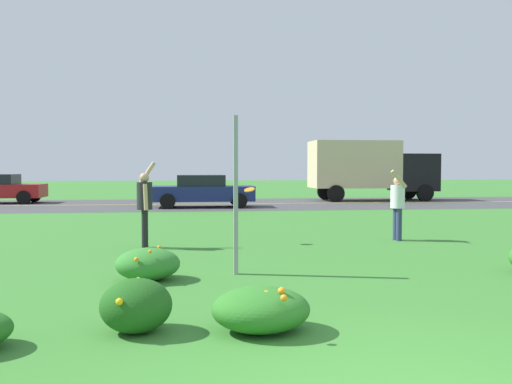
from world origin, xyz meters
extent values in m
plane|color=#387A2D|center=(0.00, 11.30, 0.00)|extent=(120.00, 120.00, 0.00)
cube|color=#424244|center=(0.00, 22.60, 0.00)|extent=(120.00, 8.77, 0.01)
cube|color=yellow|center=(0.00, 22.60, 0.01)|extent=(120.00, 0.16, 0.00)
ellipsoid|color=#337F2D|center=(-2.28, 4.93, 0.26)|extent=(1.01, 0.89, 0.51)
sphere|color=orange|center=(-2.31, 5.21, 0.28)|extent=(0.07, 0.07, 0.07)
sphere|color=orange|center=(-2.53, 5.28, 0.28)|extent=(0.06, 0.06, 0.06)
sphere|color=orange|center=(-2.42, 4.52, 0.40)|extent=(0.07, 0.07, 0.07)
sphere|color=orange|center=(-2.12, 5.13, 0.49)|extent=(0.07, 0.07, 0.07)
sphere|color=orange|center=(-2.10, 4.98, 0.33)|extent=(0.08, 0.08, 0.08)
sphere|color=orange|center=(-2.22, 4.59, 0.51)|extent=(0.05, 0.05, 0.05)
ellipsoid|color=#1E5619|center=(-2.20, 2.20, 0.29)|extent=(0.77, 0.74, 0.58)
sphere|color=yellow|center=(-2.33, 1.87, 0.42)|extent=(0.08, 0.08, 0.08)
sphere|color=yellow|center=(-2.05, 2.31, 0.44)|extent=(0.08, 0.08, 0.08)
sphere|color=yellow|center=(-2.19, 2.36, 0.54)|extent=(0.06, 0.06, 0.06)
sphere|color=yellow|center=(-2.23, 2.31, 0.39)|extent=(0.08, 0.08, 0.08)
sphere|color=yellow|center=(-2.43, 2.09, 0.44)|extent=(0.08, 0.08, 0.08)
sphere|color=yellow|center=(-2.42, 2.44, 0.39)|extent=(0.07, 0.07, 0.07)
sphere|color=yellow|center=(-1.89, 2.18, 0.36)|extent=(0.05, 0.05, 0.05)
ellipsoid|color=#2D7526|center=(-0.86, 2.07, 0.24)|extent=(1.07, 0.92, 0.48)
sphere|color=orange|center=(-0.68, 1.66, 0.46)|extent=(0.07, 0.07, 0.07)
sphere|color=orange|center=(-0.83, 1.94, 0.43)|extent=(0.09, 0.09, 0.09)
sphere|color=orange|center=(-0.67, 1.90, 0.48)|extent=(0.08, 0.08, 0.08)
sphere|color=orange|center=(-1.01, 2.10, 0.45)|extent=(0.06, 0.06, 0.06)
sphere|color=orange|center=(-0.95, 2.46, 0.35)|extent=(0.07, 0.07, 0.07)
cube|color=#93969B|center=(-0.86, 5.25, 1.32)|extent=(0.07, 0.10, 2.64)
cylinder|color=#232328|center=(-2.61, 8.43, 1.15)|extent=(0.34, 0.34, 0.60)
sphere|color=tan|center=(-2.61, 8.43, 1.56)|extent=(0.21, 0.21, 0.21)
cylinder|color=black|center=(-2.62, 8.51, 0.43)|extent=(0.14, 0.14, 0.85)
cylinder|color=black|center=(-2.60, 8.34, 0.43)|extent=(0.14, 0.14, 0.85)
cylinder|color=tan|center=(-2.56, 8.63, 1.65)|extent=(0.39, 0.12, 0.52)
cylinder|color=tan|center=(-2.57, 8.23, 1.14)|extent=(0.12, 0.10, 0.57)
cylinder|color=silver|center=(3.41, 8.94, 1.07)|extent=(0.34, 0.34, 0.56)
sphere|color=tan|center=(3.41, 8.94, 1.45)|extent=(0.21, 0.21, 0.21)
cylinder|color=navy|center=(3.41, 8.85, 0.40)|extent=(0.14, 0.14, 0.79)
cylinder|color=navy|center=(3.40, 9.02, 0.40)|extent=(0.14, 0.14, 0.79)
cylinder|color=tan|center=(3.35, 8.73, 1.50)|extent=(0.43, 0.13, 0.45)
cylinder|color=tan|center=(3.37, 9.13, 1.05)|extent=(0.12, 0.10, 0.53)
cylinder|color=orange|center=(-0.24, 8.84, 1.26)|extent=(0.26, 0.24, 0.14)
torus|color=orange|center=(-0.24, 8.84, 1.26)|extent=(0.26, 0.24, 0.14)
cylinder|color=black|center=(-9.63, 25.47, 0.33)|extent=(0.66, 0.22, 0.66)
cylinder|color=black|center=(-9.63, 23.69, 0.33)|extent=(0.66, 0.22, 0.66)
cube|color=navy|center=(-1.01, 20.63, 0.62)|extent=(4.50, 1.82, 0.66)
cube|color=black|center=(-1.11, 20.63, 1.19)|extent=(2.10, 1.64, 0.52)
cylinder|color=black|center=(0.54, 21.52, 0.33)|extent=(0.66, 0.22, 0.66)
cylinder|color=black|center=(0.54, 19.74, 0.33)|extent=(0.66, 0.22, 0.66)
cylinder|color=black|center=(-2.56, 21.52, 0.33)|extent=(0.66, 0.22, 0.66)
cylinder|color=black|center=(-2.56, 19.74, 0.33)|extent=(0.66, 0.22, 0.66)
cube|color=black|center=(10.52, 24.58, 1.52)|extent=(2.10, 2.30, 2.00)
cube|color=#CCBC8C|center=(7.17, 24.58, 1.95)|extent=(4.60, 2.30, 2.50)
cylinder|color=black|center=(10.72, 25.68, 0.44)|extent=(0.88, 0.26, 0.88)
cylinder|color=black|center=(10.72, 23.48, 0.44)|extent=(0.88, 0.26, 0.88)
cylinder|color=black|center=(5.89, 25.68, 0.44)|extent=(0.88, 0.26, 0.88)
cylinder|color=black|center=(5.89, 23.48, 0.44)|extent=(0.88, 0.26, 0.88)
camera|label=1|loc=(-1.62, -3.65, 1.77)|focal=37.87mm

